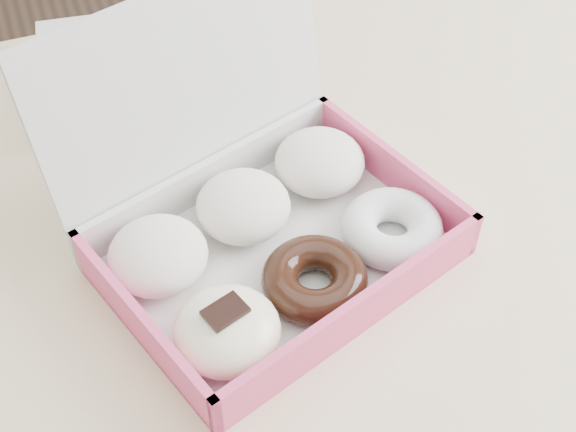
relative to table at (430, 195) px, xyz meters
name	(u,v)px	position (x,y,z in m)	size (l,w,h in m)	color
table	(430,195)	(0.00, 0.00, 0.00)	(1.20, 0.80, 0.75)	#D4C08B
donut_box	(263,226)	(-0.25, -0.08, 0.12)	(0.41, 0.38, 0.24)	silver
newspapers	(144,68)	(-0.30, 0.25, 0.10)	(0.26, 0.21, 0.04)	silver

